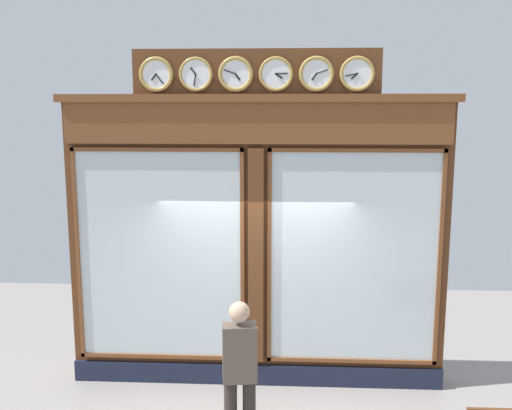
{
  "coord_description": "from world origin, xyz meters",
  "views": [
    {
      "loc": [
        -0.38,
        7.17,
        3.68
      ],
      "look_at": [
        0.0,
        0.0,
        2.45
      ],
      "focal_mm": 39.97,
      "sensor_mm": 36.0,
      "label": 1
    }
  ],
  "objects": [
    {
      "name": "pedestrian",
      "position": [
        0.09,
        1.53,
        0.93
      ],
      "size": [
        0.39,
        0.27,
        1.69
      ],
      "color": "#312A24",
      "rests_on": "ground_plane"
    },
    {
      "name": "shop_facade",
      "position": [
        0.0,
        -0.12,
        1.98
      ],
      "size": [
        5.04,
        0.42,
        4.4
      ],
      "color": "#5B3319",
      "rests_on": "ground_plane"
    }
  ]
}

